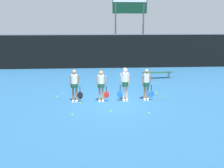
{
  "coord_description": "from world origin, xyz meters",
  "views": [
    {
      "loc": [
        -0.93,
        -12.93,
        4.02
      ],
      "look_at": [
        -0.02,
        0.04,
        0.9
      ],
      "focal_mm": 42.0,
      "sensor_mm": 36.0,
      "label": 1
    }
  ],
  "objects_px": {
    "tennis_ball_5": "(76,91)",
    "tennis_ball_7": "(156,94)",
    "bench_courtside": "(157,73)",
    "player_1": "(101,83)",
    "tennis_ball_3": "(72,115)",
    "player_3": "(147,82)",
    "tennis_ball_1": "(149,113)",
    "tennis_ball_8": "(164,96)",
    "tennis_ball_4": "(80,103)",
    "player_2": "(125,82)",
    "tennis_ball_10": "(64,93)",
    "tennis_ball_0": "(57,97)",
    "tennis_ball_6": "(111,111)",
    "player_0": "(75,83)",
    "tennis_ball_2": "(156,92)",
    "scoreboard": "(130,15)",
    "tennis_ball_9": "(149,91)"
  },
  "relations": [
    {
      "from": "tennis_ball_3",
      "to": "tennis_ball_9",
      "type": "relative_size",
      "value": 1.05
    },
    {
      "from": "tennis_ball_2",
      "to": "tennis_ball_5",
      "type": "height_order",
      "value": "same"
    },
    {
      "from": "tennis_ball_8",
      "to": "player_1",
      "type": "bearing_deg",
      "value": -170.84
    },
    {
      "from": "bench_courtside",
      "to": "player_1",
      "type": "height_order",
      "value": "player_1"
    },
    {
      "from": "tennis_ball_0",
      "to": "tennis_ball_9",
      "type": "distance_m",
      "value": 5.26
    },
    {
      "from": "bench_courtside",
      "to": "player_2",
      "type": "xyz_separation_m",
      "value": [
        -2.99,
        -5.32,
        0.62
      ]
    },
    {
      "from": "player_3",
      "to": "tennis_ball_8",
      "type": "distance_m",
      "value": 1.51
    },
    {
      "from": "tennis_ball_5",
      "to": "tennis_ball_8",
      "type": "bearing_deg",
      "value": -17.75
    },
    {
      "from": "tennis_ball_3",
      "to": "player_3",
      "type": "bearing_deg",
      "value": 29.84
    },
    {
      "from": "tennis_ball_1",
      "to": "tennis_ball_7",
      "type": "relative_size",
      "value": 1.06
    },
    {
      "from": "tennis_ball_1",
      "to": "tennis_ball_7",
      "type": "distance_m",
      "value": 3.37
    },
    {
      "from": "player_3",
      "to": "tennis_ball_7",
      "type": "bearing_deg",
      "value": 56.2
    },
    {
      "from": "bench_courtside",
      "to": "tennis_ball_2",
      "type": "bearing_deg",
      "value": -110.26
    },
    {
      "from": "player_3",
      "to": "player_0",
      "type": "bearing_deg",
      "value": -175.25
    },
    {
      "from": "tennis_ball_3",
      "to": "tennis_ball_6",
      "type": "xyz_separation_m",
      "value": [
        1.71,
        0.36,
        0.0
      ]
    },
    {
      "from": "tennis_ball_2",
      "to": "tennis_ball_6",
      "type": "bearing_deg",
      "value": -132.5
    },
    {
      "from": "player_3",
      "to": "tennis_ball_4",
      "type": "distance_m",
      "value": 3.57
    },
    {
      "from": "tennis_ball_4",
      "to": "tennis_ball_5",
      "type": "xyz_separation_m",
      "value": [
        -0.38,
        2.4,
        -0.0
      ]
    },
    {
      "from": "player_2",
      "to": "tennis_ball_2",
      "type": "bearing_deg",
      "value": 31.04
    },
    {
      "from": "tennis_ball_8",
      "to": "player_2",
      "type": "bearing_deg",
      "value": -166.42
    },
    {
      "from": "player_2",
      "to": "tennis_ball_10",
      "type": "xyz_separation_m",
      "value": [
        -3.33,
        1.6,
        -0.99
      ]
    },
    {
      "from": "player_2",
      "to": "tennis_ball_0",
      "type": "xyz_separation_m",
      "value": [
        -3.61,
        0.88,
        -0.99
      ]
    },
    {
      "from": "player_2",
      "to": "tennis_ball_7",
      "type": "height_order",
      "value": "player_2"
    },
    {
      "from": "tennis_ball_9",
      "to": "player_2",
      "type": "bearing_deg",
      "value": -134.02
    },
    {
      "from": "scoreboard",
      "to": "tennis_ball_3",
      "type": "relative_size",
      "value": 85.22
    },
    {
      "from": "tennis_ball_6",
      "to": "tennis_ball_4",
      "type": "bearing_deg",
      "value": 136.44
    },
    {
      "from": "player_2",
      "to": "tennis_ball_4",
      "type": "xyz_separation_m",
      "value": [
        -2.3,
        -0.29,
        -0.98
      ]
    },
    {
      "from": "tennis_ball_5",
      "to": "bench_courtside",
      "type": "bearing_deg",
      "value": 29.49
    },
    {
      "from": "tennis_ball_9",
      "to": "tennis_ball_10",
      "type": "relative_size",
      "value": 1.03
    },
    {
      "from": "bench_courtside",
      "to": "player_3",
      "type": "relative_size",
      "value": 1.34
    },
    {
      "from": "tennis_ball_5",
      "to": "tennis_ball_7",
      "type": "xyz_separation_m",
      "value": [
        4.61,
        -1.01,
        -0.0
      ]
    },
    {
      "from": "scoreboard",
      "to": "bench_courtside",
      "type": "distance_m",
      "value": 7.42
    },
    {
      "from": "player_0",
      "to": "tennis_ball_0",
      "type": "relative_size",
      "value": 25.45
    },
    {
      "from": "tennis_ball_0",
      "to": "tennis_ball_6",
      "type": "xyz_separation_m",
      "value": [
        2.77,
        -2.55,
        0.0
      ]
    },
    {
      "from": "tennis_ball_5",
      "to": "tennis_ball_7",
      "type": "distance_m",
      "value": 4.72
    },
    {
      "from": "tennis_ball_10",
      "to": "player_2",
      "type": "bearing_deg",
      "value": -25.7
    },
    {
      "from": "player_3",
      "to": "tennis_ball_3",
      "type": "bearing_deg",
      "value": -146.17
    },
    {
      "from": "tennis_ball_1",
      "to": "tennis_ball_8",
      "type": "height_order",
      "value": "same"
    },
    {
      "from": "player_2",
      "to": "tennis_ball_0",
      "type": "height_order",
      "value": "player_2"
    },
    {
      "from": "bench_courtside",
      "to": "tennis_ball_3",
      "type": "bearing_deg",
      "value": -133.01
    },
    {
      "from": "bench_courtside",
      "to": "tennis_ball_5",
      "type": "relative_size",
      "value": 33.06
    },
    {
      "from": "tennis_ball_4",
      "to": "player_3",
      "type": "bearing_deg",
      "value": 6.19
    },
    {
      "from": "tennis_ball_0",
      "to": "tennis_ball_4",
      "type": "xyz_separation_m",
      "value": [
        1.31,
        -1.17,
        0.0
      ]
    },
    {
      "from": "player_0",
      "to": "tennis_ball_0",
      "type": "height_order",
      "value": "player_0"
    },
    {
      "from": "player_0",
      "to": "tennis_ball_7",
      "type": "distance_m",
      "value": 4.71
    },
    {
      "from": "tennis_ball_10",
      "to": "bench_courtside",
      "type": "bearing_deg",
      "value": 30.47
    },
    {
      "from": "tennis_ball_0",
      "to": "scoreboard",
      "type": "bearing_deg",
      "value": 62.97
    },
    {
      "from": "bench_courtside",
      "to": "tennis_ball_4",
      "type": "xyz_separation_m",
      "value": [
        -5.29,
        -5.61,
        -0.36
      ]
    },
    {
      "from": "bench_courtside",
      "to": "player_1",
      "type": "relative_size",
      "value": 1.34
    },
    {
      "from": "tennis_ball_6",
      "to": "tennis_ball_7",
      "type": "bearing_deg",
      "value": 45.14
    }
  ]
}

